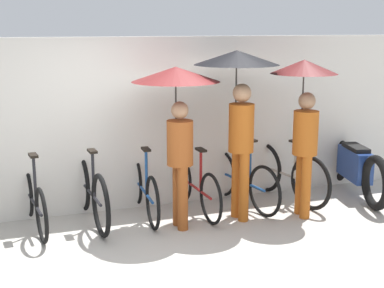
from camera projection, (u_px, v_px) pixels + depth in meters
ground_plane at (179, 260)px, 5.73m from camera, size 30.00×30.00×0.00m
back_wall at (135, 124)px, 7.20m from camera, size 13.25×0.12×2.32m
parked_bicycle_1 at (34, 201)px, 6.55m from camera, size 0.44×1.64×0.99m
parked_bicycle_2 at (91, 192)px, 6.75m from camera, size 0.44×1.80×1.10m
parked_bicycle_3 at (144, 189)px, 7.01m from camera, size 0.44×1.69×1.04m
parked_bicycle_4 at (195, 186)px, 7.16m from camera, size 0.44×1.67×1.03m
parked_bicycle_5 at (242, 180)px, 7.40m from camera, size 0.48×1.70×1.00m
parked_bicycle_6 at (286, 173)px, 7.63m from camera, size 0.54×1.70×1.10m
pedestrian_leading at (177, 100)px, 6.40m from camera, size 1.07×1.07×1.98m
pedestrian_center at (238, 86)px, 6.66m from camera, size 1.08×1.08×2.16m
pedestrian_trailing at (304, 100)px, 6.81m from camera, size 0.86×0.86×2.04m
motorcycle at (355, 167)px, 7.89m from camera, size 0.73×2.12×0.94m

